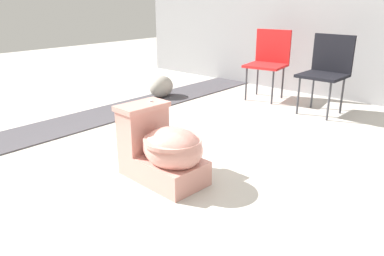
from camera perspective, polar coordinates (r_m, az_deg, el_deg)
ground_plane at (r=2.87m, az=-5.79°, el=-5.62°), size 14.00×14.00×0.00m
gravel_strip at (r=4.15m, az=-13.36°, el=1.94°), size 0.56×8.00×0.01m
toilet at (r=2.57m, az=-4.39°, el=-3.35°), size 0.65×0.41×0.52m
folding_chair_left at (r=4.78m, az=11.70°, el=10.55°), size 0.50×0.50×0.83m
folding_chair_middle at (r=4.31m, az=19.96°, el=8.90°), size 0.45×0.45×0.83m
boulder_near at (r=4.78m, az=-4.71°, el=6.30°), size 0.34×0.41×0.27m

